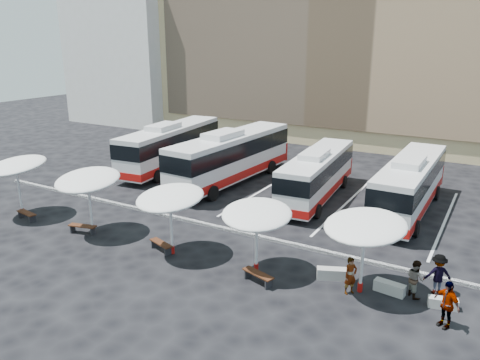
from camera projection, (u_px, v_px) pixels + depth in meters
The scene contains 25 objects.
ground at pixel (198, 228), 26.52m from camera, with size 120.00×120.00×0.00m, color black.
sandstone_building at pixel (369, 15), 49.25m from camera, with size 42.00×18.25×29.60m.
apartment_block at pixel (143, 49), 60.49m from camera, with size 14.00×14.00×18.00m, color silver.
curb_divider at pixel (203, 224), 26.91m from camera, with size 34.00×0.25×0.15m, color black.
bay_lines at pixel (263, 190), 33.14m from camera, with size 24.15×12.00×0.01m.
bus_0 at pixel (171, 145), 38.20m from camera, with size 3.74×12.27×3.83m.
bus_1 at pixel (231, 155), 34.36m from camera, with size 3.47×12.74×4.00m.
bus_2 at pixel (317, 173), 30.94m from camera, with size 3.12×10.87×3.40m.
bus_3 at pixel (410, 183), 28.48m from camera, with size 2.71×11.36×3.60m.
sunshade_0 at pixel (16, 166), 27.52m from camera, with size 4.48×4.51×3.65m.
sunshade_1 at pixel (88, 180), 24.96m from camera, with size 3.87×3.91×3.59m.
sunshade_2 at pixel (170, 198), 22.51m from camera, with size 3.88×3.91×3.46m.
sunshade_3 at pixel (257, 214), 20.78m from camera, with size 3.84×3.87×3.30m.
sunshade_4 at pixel (365, 226), 19.00m from camera, with size 4.33×4.35×3.50m.
wood_bench_0 at pixel (27, 214), 27.56m from camera, with size 1.60×0.64×0.48m.
wood_bench_1 at pixel (83, 227), 25.64m from camera, with size 1.63×0.80×0.48m.
wood_bench_2 at pixel (161, 245), 23.51m from camera, with size 1.58×0.86×0.47m.
wood_bench_3 at pixel (258, 275), 20.44m from camera, with size 1.63×0.85×0.48m.
conc_bench_0 at pixel (332, 274), 20.84m from camera, with size 1.33×0.44×0.50m, color #969691.
conc_bench_1 at pixel (390, 288), 19.68m from camera, with size 1.28×0.43×0.48m, color #969691.
conc_bench_2 at pixel (443, 303), 18.60m from camera, with size 1.12×0.37×0.42m, color #969691.
passenger_0 at pixel (350, 276), 19.49m from camera, with size 0.60×0.39×1.64m, color black.
passenger_1 at pixel (416, 279), 19.27m from camera, with size 0.79×0.61×1.62m, color black.
passenger_2 at pixel (447, 304), 17.20m from camera, with size 1.10×0.46×1.88m, color black.
passenger_3 at pixel (438, 274), 19.50m from camera, with size 1.14×0.66×1.77m, color black.
Camera 1 is at (14.33, -20.11, 10.31)m, focal length 35.00 mm.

